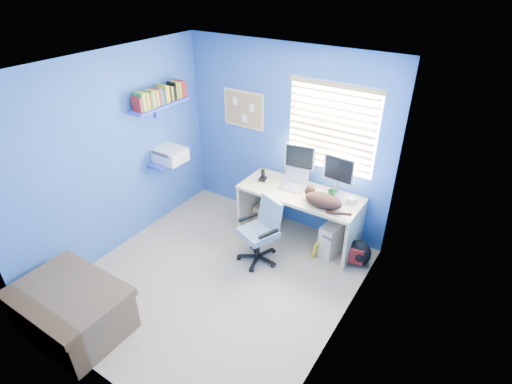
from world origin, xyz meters
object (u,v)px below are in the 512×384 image
Objects in this scene: laptop at (293,180)px; tower_pc at (334,237)px; desk at (299,216)px; office_chair at (261,238)px; cat at (324,201)px.

tower_pc is at bearing -10.04° from laptop.
desk is 1.88× the size of office_chair.
cat is 0.91m from office_chair.
desk is 0.67m from office_chair.
cat is (0.39, -0.16, 0.45)m from desk.
laptop is 0.39× the size of office_chair.
laptop reaches higher than tower_pc.
desk is 3.53× the size of tower_pc.
office_chair is (-0.07, -0.68, -0.53)m from laptop.
laptop is 0.57m from cat.
laptop is at bearing 160.89° from desk.
laptop is (-0.14, 0.05, 0.48)m from desk.
desk is at bearing -24.59° from laptop.
tower_pc is at bearing 41.16° from office_chair.
desk is 0.62m from cat.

